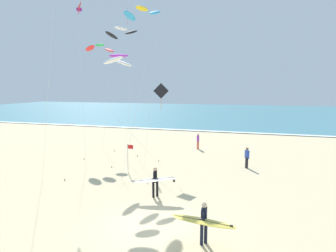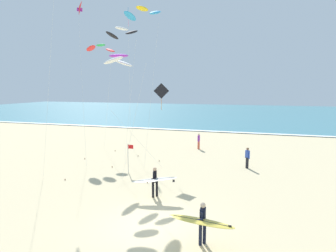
% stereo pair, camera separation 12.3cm
% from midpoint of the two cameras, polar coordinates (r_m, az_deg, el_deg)
% --- Properties ---
extents(ground_plane, '(160.00, 160.00, 0.00)m').
position_cam_midpoint_polar(ground_plane, '(12.91, -3.97, -19.96)').
color(ground_plane, beige).
extents(ocean_water, '(160.00, 60.00, 0.08)m').
position_cam_midpoint_polar(ocean_water, '(67.24, 12.69, 2.78)').
color(ocean_water, teal).
rests_on(ocean_water, ground).
extents(shoreline_foam, '(160.00, 0.94, 0.01)m').
position_cam_midpoint_polar(shoreline_foam, '(37.84, 9.91, -1.10)').
color(shoreline_foam, white).
rests_on(shoreline_foam, ocean_water).
extents(surfer_lead, '(2.49, 0.93, 1.71)m').
position_cam_midpoint_polar(surfer_lead, '(10.96, 7.13, -19.23)').
color(surfer_lead, black).
rests_on(surfer_lead, ground).
extents(surfer_trailing, '(2.51, 1.24, 1.71)m').
position_cam_midpoint_polar(surfer_trailing, '(15.14, -2.97, -11.26)').
color(surfer_trailing, black).
rests_on(surfer_trailing, ground).
extents(kite_arc_emerald_mid, '(3.09, 3.03, 10.22)m').
position_cam_midpoint_polar(kite_arc_emerald_mid, '(27.95, -14.26, 15.64)').
color(kite_arc_emerald_mid, red).
rests_on(kite_arc_emerald_mid, ground).
extents(kite_delta_scarlet_far, '(1.97, 2.57, 12.18)m').
position_cam_midpoint_polar(kite_delta_scarlet_far, '(21.72, -18.39, 22.40)').
color(kite_delta_scarlet_far, red).
rests_on(kite_delta_scarlet_far, ground).
extents(kite_arc_violet_high, '(2.50, 2.70, 8.09)m').
position_cam_midpoint_polar(kite_arc_violet_high, '(17.25, -10.54, 13.51)').
color(kite_arc_violet_high, white).
rests_on(kite_arc_violet_high, ground).
extents(kite_arc_ivory_low, '(2.92, 2.67, 10.75)m').
position_cam_midpoint_polar(kite_arc_ivory_low, '(22.76, -10.00, 18.85)').
color(kite_arc_ivory_low, black).
rests_on(kite_arc_ivory_low, ground).
extents(kite_diamond_charcoal_distant, '(4.24, 1.19, 6.40)m').
position_cam_midpoint_polar(kite_diamond_charcoal_distant, '(19.97, -1.99, 6.77)').
color(kite_diamond_charcoal_distant, black).
rests_on(kite_diamond_charcoal_distant, ground).
extents(kite_arc_golden_outer, '(2.79, 3.26, 11.55)m').
position_cam_midpoint_polar(kite_arc_golden_outer, '(20.28, -5.69, 22.65)').
color(kite_arc_golden_outer, '#2D99DB').
rests_on(kite_arc_golden_outer, ground).
extents(kite_diamond_cobalt_extra, '(0.89, 1.95, 13.97)m').
position_cam_midpoint_polar(kite_diamond_cobalt_extra, '(29.27, -8.66, 21.22)').
color(kite_diamond_cobalt_extra, '#2D99DB').
rests_on(kite_diamond_cobalt_extra, ground).
extents(bystander_purple_top, '(0.22, 0.50, 1.59)m').
position_cam_midpoint_polar(bystander_purple_top, '(26.99, 6.21, -3.16)').
color(bystander_purple_top, '#D8593F').
rests_on(bystander_purple_top, ground).
extents(bystander_blue_top, '(0.35, 0.40, 1.59)m').
position_cam_midpoint_polar(bystander_blue_top, '(21.45, 16.12, -6.40)').
color(bystander_blue_top, black).
rests_on(bystander_blue_top, ground).
extents(lifeguard_flag, '(0.45, 0.05, 2.10)m').
position_cam_midpoint_polar(lifeguard_flag, '(19.64, -8.51, -6.13)').
color(lifeguard_flag, silver).
rests_on(lifeguard_flag, ground).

